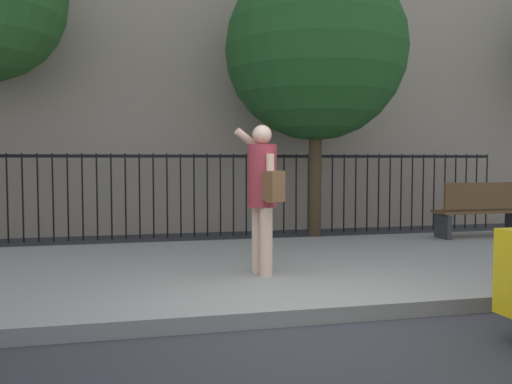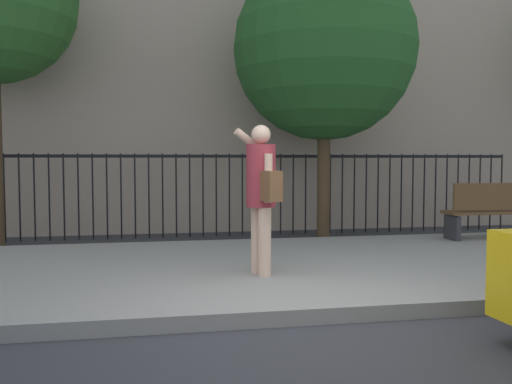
# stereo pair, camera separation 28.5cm
# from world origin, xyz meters

# --- Properties ---
(ground_plane) EXTENTS (60.00, 60.00, 0.00)m
(ground_plane) POSITION_xyz_m (0.00, 0.00, 0.00)
(ground_plane) COLOR #333338
(sidewalk) EXTENTS (28.00, 4.40, 0.15)m
(sidewalk) POSITION_xyz_m (0.00, 2.20, 0.07)
(sidewalk) COLOR gray
(sidewalk) RESTS_ON ground
(iron_fence) EXTENTS (12.03, 0.04, 1.60)m
(iron_fence) POSITION_xyz_m (0.00, 5.90, 1.02)
(iron_fence) COLOR black
(iron_fence) RESTS_ON ground
(pedestrian_on_phone) EXTENTS (0.51, 0.70, 1.73)m
(pedestrian_on_phone) POSITION_xyz_m (-0.12, 1.54, 1.16)
(pedestrian_on_phone) COLOR beige
(pedestrian_on_phone) RESTS_ON sidewalk
(street_bench) EXTENTS (1.60, 0.45, 0.95)m
(street_bench) POSITION_xyz_m (4.26, 3.60, 0.65)
(street_bench) COLOR brown
(street_bench) RESTS_ON sidewalk
(street_tree_near) EXTENTS (3.32, 3.32, 5.16)m
(street_tree_near) POSITION_xyz_m (1.76, 5.07, 3.49)
(street_tree_near) COLOR #4C3823
(street_tree_near) RESTS_ON ground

